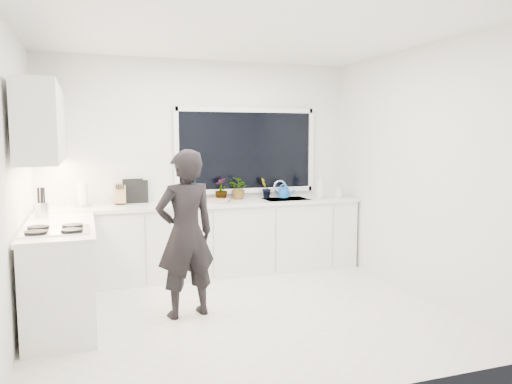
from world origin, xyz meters
name	(u,v)px	position (x,y,z in m)	size (l,w,h in m)	color
floor	(242,313)	(0.00, 0.00, -0.01)	(4.00, 3.50, 0.02)	beige
wall_back	(201,166)	(0.00, 1.76, 1.35)	(4.00, 0.02, 2.70)	white
wall_left	(11,183)	(-2.01, 0.00, 1.35)	(0.02, 3.50, 2.70)	white
wall_right	(418,172)	(2.01, 0.00, 1.35)	(0.02, 3.50, 2.70)	white
ceiling	(242,31)	(0.00, 0.00, 2.71)	(4.00, 3.50, 0.02)	white
window	(246,151)	(0.60, 1.73, 1.55)	(1.80, 0.02, 1.00)	black
base_cabinets_back	(208,240)	(0.00, 1.45, 0.44)	(3.92, 0.58, 0.88)	white
base_cabinets_left	(62,275)	(-1.67, 0.35, 0.44)	(0.58, 1.60, 0.88)	white
countertop_back	(208,204)	(0.00, 1.44, 0.90)	(3.94, 0.62, 0.04)	silver
countertop_left	(59,227)	(-1.67, 0.35, 0.90)	(0.62, 1.60, 0.04)	silver
upper_cabinets	(43,125)	(-1.79, 0.70, 1.85)	(0.34, 2.10, 0.70)	white
sink	(285,203)	(1.05, 1.45, 0.87)	(0.58, 0.42, 0.14)	silver
faucet	(280,189)	(1.05, 1.65, 1.03)	(0.03, 0.03, 0.22)	silver
stovetop	(55,230)	(-1.69, 0.00, 0.94)	(0.56, 0.48, 0.03)	black
person	(186,234)	(-0.54, 0.10, 0.81)	(0.59, 0.39, 1.62)	black
pizza_tray	(211,201)	(0.05, 1.42, 0.94)	(0.48, 0.36, 0.03)	silver
pizza	(211,200)	(0.05, 1.42, 0.95)	(0.44, 0.31, 0.01)	red
watering_can	(283,193)	(1.09, 1.61, 0.98)	(0.14, 0.14, 0.13)	blue
paper_towel_roll	(83,196)	(-1.46, 1.55, 1.05)	(0.11, 0.11, 0.26)	silver
knife_block	(120,195)	(-1.04, 1.59, 1.03)	(0.13, 0.10, 0.22)	olive
utensil_crock	(42,210)	(-1.85, 0.80, 1.00)	(0.13, 0.13, 0.16)	silver
picture_frame_large	(139,191)	(-0.80, 1.69, 1.06)	(0.22, 0.02, 0.28)	black
picture_frame_small	(133,191)	(-0.87, 1.69, 1.07)	(0.25, 0.02, 0.30)	black
herb_plants	(234,189)	(0.40, 1.61, 1.06)	(1.16, 0.34, 0.29)	#26662D
soap_bottles	(325,188)	(1.55, 1.30, 1.07)	(0.42, 0.14, 0.32)	#D8BF66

